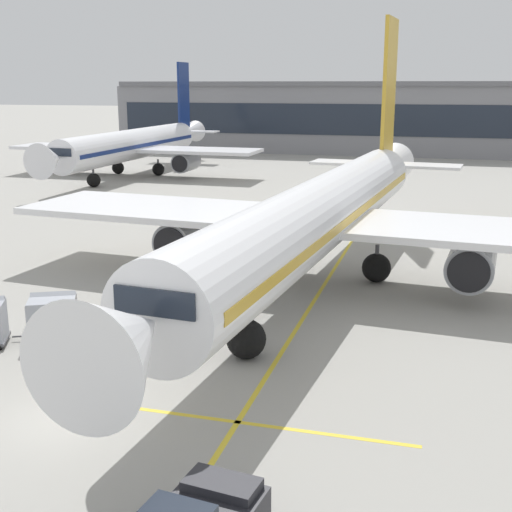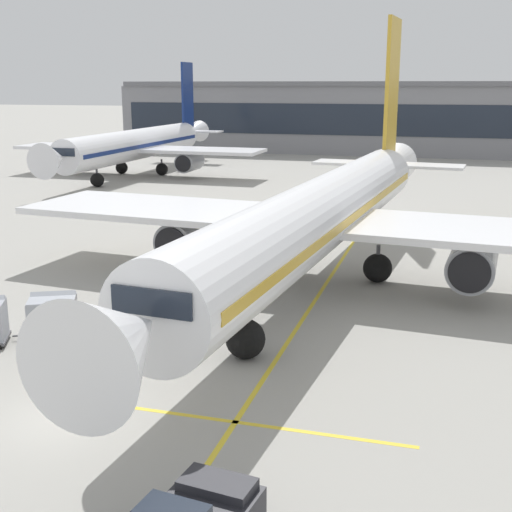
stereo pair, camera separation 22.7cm
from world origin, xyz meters
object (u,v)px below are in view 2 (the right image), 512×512
ground_crew_by_loader (149,290)px  safety_cone_nose_mark (140,290)px  belt_loader (201,299)px  safety_cone_engine_keepout (218,273)px  baggage_cart_lead (128,313)px  distant_airplane (138,145)px  parked_airplane (325,213)px  baggage_cart_second (53,316)px  safety_cone_wingtip (208,276)px  ground_crew_by_carts (114,305)px

ground_crew_by_loader → safety_cone_nose_mark: (-1.36, 1.79, -0.62)m
belt_loader → safety_cone_engine_keepout: (-1.34, 6.16, -0.50)m
belt_loader → baggage_cart_lead: 3.71m
distant_airplane → parked_airplane: bearing=-52.5°
baggage_cart_second → safety_cone_engine_keepout: baggage_cart_second is taller
belt_loader → baggage_cart_second: belt_loader is taller
safety_cone_nose_mark → safety_cone_wingtip: bearing=54.9°
ground_crew_by_loader → safety_cone_nose_mark: 2.33m
parked_airplane → ground_crew_by_loader: (-7.03, -7.13, -2.81)m
belt_loader → safety_cone_wingtip: (-1.66, 5.40, -0.50)m
baggage_cart_second → safety_cone_wingtip: bearing=70.5°
safety_cone_wingtip → distant_airplane: distant_airplane is taller
belt_loader → distant_airplane: size_ratio=0.14×
parked_airplane → ground_crew_by_loader: size_ratio=25.72×
parked_airplane → safety_cone_engine_keepout: size_ratio=61.65×
belt_loader → baggage_cart_lead: size_ratio=1.89×
safety_cone_wingtip → safety_cone_nose_mark: (-2.40, -3.42, 0.02)m
ground_crew_by_carts → distant_airplane: bearing=114.4°
baggage_cart_lead → ground_crew_by_carts: baggage_cart_lead is taller
parked_airplane → safety_cone_wingtip: 7.18m
ground_crew_by_loader → safety_cone_nose_mark: ground_crew_by_loader is taller
belt_loader → safety_cone_engine_keepout: belt_loader is taller
baggage_cart_lead → safety_cone_nose_mark: baggage_cart_lead is taller
baggage_cart_lead → distant_airplane: bearing=115.1°
ground_crew_by_loader → safety_cone_wingtip: bearing=78.7°
ground_crew_by_carts → ground_crew_by_loader: bearing=77.6°
baggage_cart_second → safety_cone_engine_keepout: bearing=70.2°
safety_cone_wingtip → belt_loader: bearing=-72.9°
distant_airplane → safety_cone_wingtip: bearing=-59.9°
belt_loader → safety_cone_wingtip: belt_loader is taller
ground_crew_by_carts → distant_airplane: 52.18m
parked_airplane → safety_cone_wingtip: (-5.99, -1.92, -3.45)m
baggage_cart_second → safety_cone_nose_mark: 6.30m
baggage_cart_lead → safety_cone_wingtip: (0.52, 8.40, -0.65)m
baggage_cart_second → safety_cone_engine_keepout: (3.73, 10.37, -0.65)m
ground_crew_by_carts → safety_cone_engine_keepout: size_ratio=2.40×
ground_crew_by_carts → belt_loader: bearing=35.1°
safety_cone_engine_keepout → safety_cone_nose_mark: size_ratio=0.94×
parked_airplane → distant_airplane: bearing=127.5°
ground_crew_by_carts → safety_cone_engine_keepout: 8.68m
belt_loader → ground_crew_by_carts: belt_loader is taller
parked_airplane → safety_cone_nose_mark: bearing=-147.5°
safety_cone_engine_keepout → ground_crew_by_carts: bearing=-102.7°
safety_cone_engine_keepout → distant_airplane: size_ratio=0.02×
ground_crew_by_carts → distant_airplane: (-21.51, 47.47, 2.55)m
parked_airplane → belt_loader: size_ratio=8.49×
belt_loader → distant_airplane: (-24.76, 45.18, 2.69)m
ground_crew_by_loader → ground_crew_by_carts: (-0.55, -2.48, 0.00)m
ground_crew_by_carts → baggage_cart_second: bearing=-133.4°
parked_airplane → baggage_cart_lead: bearing=-122.3°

